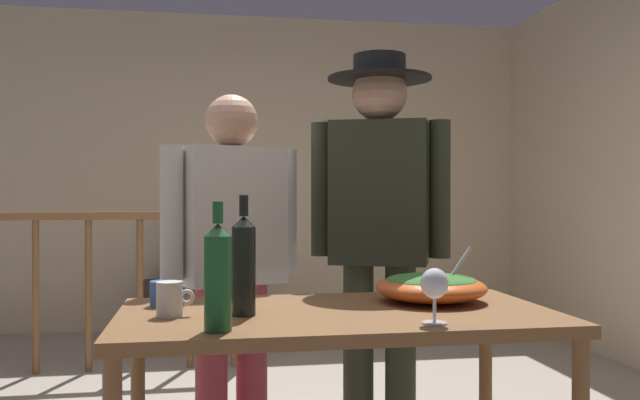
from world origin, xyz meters
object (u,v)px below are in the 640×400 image
object	(u,v)px
tv_console	(200,308)
serving_table	(337,334)
wine_bottle_dark	(244,264)
person_standing_right	(379,217)
person_standing_left	(232,251)
salad_bowl	(431,286)
flat_screen_tv	(200,252)
framed_picture	(352,152)
mug_white	(170,299)
stair_railing	(120,274)
wine_glass	(434,286)
wine_bottle_clear	(242,266)
mug_blue	(164,293)
wine_bottle_green	(218,275)

from	to	relation	value
tv_console	serving_table	bearing A→B (deg)	-82.37
tv_console	wine_bottle_dark	size ratio (longest dim) A/B	2.41
person_standing_right	person_standing_left	bearing A→B (deg)	22.00
salad_bowl	flat_screen_tv	bearing A→B (deg)	103.98
framed_picture	salad_bowl	xyz separation A→B (m)	(-0.51, -3.61, -0.70)
wine_bottle_dark	mug_white	xyz separation A→B (m)	(-0.22, 0.02, -0.11)
stair_railing	tv_console	world-z (taller)	stair_railing
wine_glass	wine_bottle_clear	distance (m)	0.64
tv_console	mug_white	distance (m)	3.51
salad_bowl	wine_bottle_dark	distance (m)	0.69
wine_glass	wine_bottle_clear	size ratio (longest dim) A/B	0.49
flat_screen_tv	framed_picture	bearing A→B (deg)	13.54
stair_railing	salad_bowl	size ratio (longest dim) A/B	6.08
mug_blue	person_standing_left	world-z (taller)	person_standing_left
stair_railing	mug_white	bearing A→B (deg)	-79.75
flat_screen_tv	mug_white	world-z (taller)	mug_white
stair_railing	wine_glass	distance (m)	2.95
wine_bottle_clear	person_standing_left	bearing A→B (deg)	91.20
tv_console	salad_bowl	bearing A→B (deg)	-76.15
flat_screen_tv	wine_bottle_green	distance (m)	3.68
flat_screen_tv	person_standing_right	xyz separation A→B (m)	(0.77, -2.76, 0.37)
framed_picture	mug_white	size ratio (longest dim) A/B	4.69
salad_bowl	person_standing_right	bearing A→B (deg)	95.09
wine_bottle_dark	wine_bottle_clear	bearing A→B (deg)	88.86
stair_railing	person_standing_left	distance (m)	1.91
framed_picture	wine_bottle_green	world-z (taller)	framed_picture
wine_bottle_dark	mug_blue	distance (m)	0.36
serving_table	salad_bowl	size ratio (longest dim) A/B	3.61
wine_bottle_clear	mug_blue	xyz separation A→B (m)	(-0.26, 0.11, -0.10)
wine_bottle_green	person_standing_right	xyz separation A→B (m)	(0.70, 0.91, 0.13)
person_standing_right	framed_picture	bearing A→B (deg)	-78.33
flat_screen_tv	wine_glass	size ratio (longest dim) A/B	3.14
flat_screen_tv	wine_bottle_clear	distance (m)	3.34
stair_railing	mug_blue	xyz separation A→B (m)	(0.41, -2.23, 0.18)
mug_white	flat_screen_tv	bearing A→B (deg)	88.91
tv_console	wine_bottle_clear	bearing A→B (deg)	-87.25
serving_table	mug_blue	distance (m)	0.60
person_standing_left	flat_screen_tv	bearing A→B (deg)	-108.90
framed_picture	mug_white	world-z (taller)	framed_picture
tv_console	mug_blue	world-z (taller)	mug_blue
wine_bottle_clear	stair_railing	bearing A→B (deg)	105.92
person_standing_right	wine_bottle_dark	bearing A→B (deg)	70.18
stair_railing	flat_screen_tv	xyz separation A→B (m)	(0.51, 0.99, 0.05)
serving_table	salad_bowl	distance (m)	0.40
serving_table	mug_blue	bearing A→B (deg)	161.38
stair_railing	mug_blue	size ratio (longest dim) A/B	18.69
wine_bottle_green	person_standing_left	world-z (taller)	person_standing_left
wine_bottle_dark	mug_blue	size ratio (longest dim) A/B	2.97
flat_screen_tv	wine_bottle_green	world-z (taller)	wine_bottle_green
framed_picture	wine_glass	world-z (taller)	framed_picture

